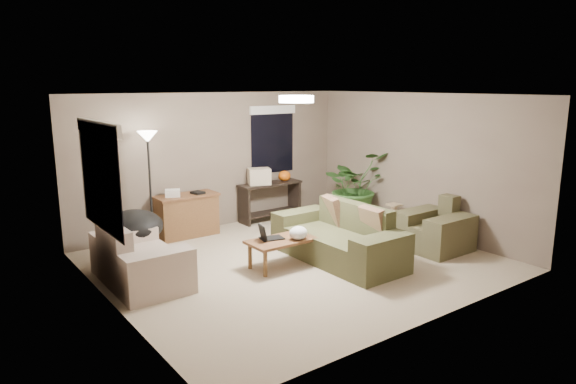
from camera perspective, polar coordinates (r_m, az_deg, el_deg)
room_shell at (r=7.56m, az=0.90°, el=1.23°), size 5.50×5.50×5.50m
main_sofa at (r=7.93m, az=5.73°, el=-5.43°), size 0.95×2.20×0.85m
throw_pillows at (r=8.00m, az=7.14°, el=-2.66°), size 0.35×1.38×0.47m
loveseat at (r=7.28m, az=-16.30°, el=-7.47°), size 0.90×1.60×0.85m
armchair at (r=8.72m, az=15.95°, el=-4.21°), size 0.95×1.00×0.85m
coffee_table at (r=7.57m, az=-0.75°, el=-5.72°), size 1.00×0.55×0.42m
laptop at (r=7.52m, az=-2.24°, el=-4.88°), size 0.40×0.30×0.24m
plastic_bag at (r=7.52m, az=1.16°, el=-4.56°), size 0.30×0.28×0.20m
desk at (r=9.24m, az=-11.16°, el=-2.55°), size 1.10×0.50×0.75m
desk_papers at (r=9.07m, az=-12.13°, el=-0.11°), size 0.72×0.32×0.12m
console_table at (r=10.12m, az=-2.00°, el=-0.71°), size 1.30×0.40×0.75m
pumpkin at (r=10.23m, az=-0.40°, el=1.81°), size 0.32×0.32×0.20m
cardboard_box at (r=9.89m, az=-3.21°, el=1.75°), size 0.50×0.44×0.31m
papasan_chair at (r=8.09m, az=-16.82°, el=-4.28°), size 0.95×0.95×0.80m
floor_lamp at (r=8.60m, az=-15.27°, el=4.47°), size 0.32×0.32×1.91m
ceiling_fixture at (r=7.43m, az=0.93°, el=10.29°), size 0.50×0.50×0.10m
houseplant at (r=10.10m, az=7.37°, el=-0.20°), size 1.25×1.39×1.09m
cat_scratching_post at (r=9.64m, az=11.65°, el=-2.96°), size 0.32×0.32×0.50m
window_left at (r=6.51m, az=-20.30°, el=3.50°), size 0.05×1.56×1.33m
window_back at (r=10.23m, az=-1.72°, el=7.09°), size 1.06×0.05×1.33m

